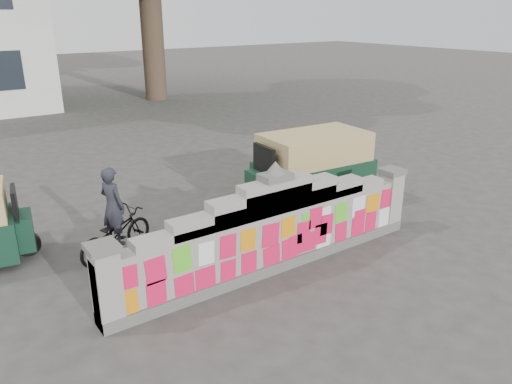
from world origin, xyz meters
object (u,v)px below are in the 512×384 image
cyclist_rider (114,219)px  cyclist_bike (116,234)px  rickshaw_right (311,168)px  pedestrian (268,159)px

cyclist_rider → cyclist_bike: bearing=-0.0°
cyclist_bike → rickshaw_right: size_ratio=0.53×
cyclist_bike → pedestrian: size_ratio=1.15×
cyclist_bike → pedestrian: pedestrian is taller
pedestrian → rickshaw_right: 1.61m
cyclist_rider → pedestrian: (4.68, 1.51, -0.01)m
cyclist_rider → rickshaw_right: bearing=-112.9°
pedestrian → rickshaw_right: (0.07, -1.60, 0.16)m
cyclist_rider → rickshaw_right: rickshaw_right is taller
pedestrian → rickshaw_right: size_ratio=0.46×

